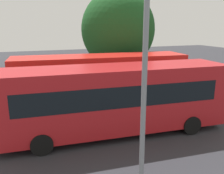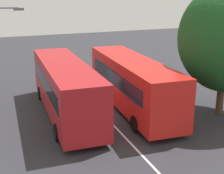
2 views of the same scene
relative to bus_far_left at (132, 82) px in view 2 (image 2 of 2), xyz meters
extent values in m
plane|color=#2B2B30|center=(0.09, 2.13, -1.78)|extent=(78.41, 78.41, 0.00)
cube|color=red|center=(-0.03, 0.00, 0.01)|extent=(11.00, 3.47, 2.95)
cube|color=#19232D|center=(5.31, -0.51, 0.80)|extent=(0.33, 2.15, 1.24)
cube|color=#19232D|center=(0.08, 1.19, 0.36)|extent=(9.05, 0.95, 0.94)
cube|color=#19232D|center=(-0.15, -1.18, 0.36)|extent=(9.05, 0.95, 0.94)
cube|color=black|center=(5.33, -0.52, 1.30)|extent=(0.29, 1.96, 0.32)
cube|color=black|center=(5.34, -0.52, -1.25)|extent=(0.32, 2.25, 0.36)
cylinder|color=black|center=(3.53, 0.83, -1.33)|extent=(0.93, 0.37, 0.91)
cylinder|color=black|center=(3.30, -1.49, -1.33)|extent=(0.93, 0.37, 0.91)
cylinder|color=black|center=(-3.36, 1.49, -1.33)|extent=(0.93, 0.37, 0.91)
cylinder|color=black|center=(-3.59, -0.82, -1.33)|extent=(0.93, 0.37, 0.91)
cube|color=#AD191E|center=(0.66, 4.24, 0.01)|extent=(10.97, 3.26, 2.95)
cube|color=black|center=(6.01, 3.83, 0.80)|extent=(0.28, 2.15, 1.24)
cube|color=black|center=(0.75, 5.43, 0.36)|extent=(9.07, 0.77, 0.94)
cube|color=black|center=(0.57, 3.05, 0.36)|extent=(9.07, 0.77, 0.94)
cube|color=black|center=(6.03, 3.83, 1.30)|extent=(0.25, 1.96, 0.32)
cube|color=black|center=(6.04, 3.83, -1.25)|extent=(0.27, 2.25, 0.36)
cylinder|color=black|center=(4.20, 5.14, -1.33)|extent=(0.93, 0.35, 0.91)
cylinder|color=black|center=(4.03, 2.82, -1.33)|extent=(0.93, 0.35, 0.91)
cylinder|color=black|center=(-2.70, 5.66, -1.33)|extent=(0.93, 0.35, 0.91)
cylinder|color=black|center=(-2.88, 3.34, -1.33)|extent=(0.93, 0.35, 0.91)
cylinder|color=#232833|center=(7.84, 3.02, -1.38)|extent=(0.13, 0.13, 0.82)
cylinder|color=#232833|center=(7.82, 3.18, -1.38)|extent=(0.13, 0.13, 0.82)
cylinder|color=olive|center=(7.83, 3.10, -0.65)|extent=(0.36, 0.36, 0.65)
sphere|color=tan|center=(7.83, 3.10, -0.21)|extent=(0.22, 0.22, 0.22)
cylinder|color=gray|center=(1.22, 7.48, 4.74)|extent=(0.48, 1.84, 0.10)
cube|color=slate|center=(1.03, 6.58, 4.66)|extent=(0.31, 0.59, 0.14)
cylinder|color=#4C3823|center=(-3.09, -4.60, -0.56)|extent=(0.44, 0.44, 2.45)
cube|color=silver|center=(0.09, 2.13, -1.78)|extent=(16.99, 1.01, 0.01)
camera|label=1|loc=(4.77, 14.56, 3.36)|focal=39.44mm
camera|label=2|loc=(-17.48, 9.08, 5.57)|focal=50.79mm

